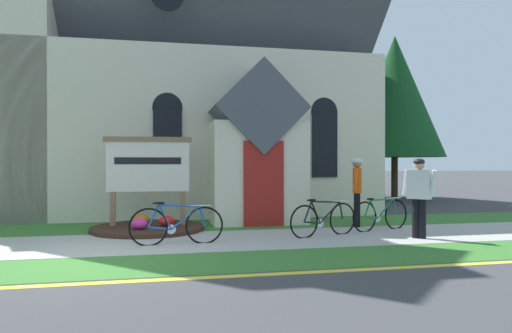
# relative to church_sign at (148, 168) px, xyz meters

# --- Properties ---
(ground) EXTENTS (140.00, 140.00, 0.00)m
(ground) POSITION_rel_church_sign_xyz_m (-0.94, 0.59, -1.44)
(ground) COLOR #3D3D3F
(sidewalk_slab) EXTENTS (32.00, 2.45, 0.01)m
(sidewalk_slab) POSITION_rel_church_sign_xyz_m (0.47, -1.87, -1.43)
(sidewalk_slab) COLOR #A8A59E
(sidewalk_slab) RESTS_ON ground
(grass_verge) EXTENTS (32.00, 1.56, 0.01)m
(grass_verge) POSITION_rel_church_sign_xyz_m (0.47, -3.88, -1.43)
(grass_verge) COLOR #38722D
(grass_verge) RESTS_ON ground
(church_lawn) EXTENTS (24.00, 2.17, 0.01)m
(church_lawn) POSITION_rel_church_sign_xyz_m (0.47, 0.44, -1.43)
(church_lawn) COLOR #38722D
(church_lawn) RESTS_ON ground
(curb_paint_stripe) EXTENTS (28.00, 0.16, 0.01)m
(curb_paint_stripe) POSITION_rel_church_sign_xyz_m (0.47, -4.81, -1.44)
(curb_paint_stripe) COLOR yellow
(curb_paint_stripe) RESTS_ON ground
(church_building) EXTENTS (13.21, 12.42, 14.03)m
(church_building) POSITION_rel_church_sign_xyz_m (0.02, 6.41, 3.48)
(church_building) COLOR beige
(church_building) RESTS_ON ground
(church_sign) EXTENTS (2.03, 0.23, 2.17)m
(church_sign) POSITION_rel_church_sign_xyz_m (0.00, 0.00, 0.00)
(church_sign) COLOR #7F6047
(church_sign) RESTS_ON ground
(flower_bed) EXTENTS (2.57, 2.57, 0.34)m
(flower_bed) POSITION_rel_church_sign_xyz_m (0.00, -0.22, -1.37)
(flower_bed) COLOR #382319
(flower_bed) RESTS_ON ground
(bicycle_yellow) EXTENTS (1.79, 0.12, 0.84)m
(bicycle_yellow) POSITION_rel_church_sign_xyz_m (0.58, -2.18, -1.06)
(bicycle_yellow) COLOR black
(bicycle_yellow) RESTS_ON ground
(bicycle_red) EXTENTS (1.63, 0.56, 0.78)m
(bicycle_red) POSITION_rel_church_sign_xyz_m (5.25, -1.27, -1.07)
(bicycle_red) COLOR black
(bicycle_red) RESTS_ON ground
(bicycle_black) EXTENTS (1.66, 0.57, 0.82)m
(bicycle_black) POSITION_rel_church_sign_xyz_m (3.67, -1.81, -1.07)
(bicycle_black) COLOR black
(bicycle_black) RESTS_ON ground
(cyclist_in_orange_jersey) EXTENTS (0.38, 0.63, 1.68)m
(cyclist_in_orange_jersey) POSITION_rel_church_sign_xyz_m (4.97, -0.61, -0.45)
(cyclist_in_orange_jersey) COLOR black
(cyclist_in_orange_jersey) RESTS_ON ground
(cyclist_in_yellow_jersey) EXTENTS (0.47, 0.66, 1.65)m
(cyclist_in_yellow_jersey) POSITION_rel_church_sign_xyz_m (5.49, -2.49, -0.47)
(cyclist_in_yellow_jersey) COLOR black
(cyclist_in_yellow_jersey) RESTS_ON ground
(roadside_conifer) EXTENTS (4.22, 4.22, 7.08)m
(roadside_conifer) POSITION_rel_church_sign_xyz_m (10.25, 7.22, 3.01)
(roadside_conifer) COLOR #3D2D1E
(roadside_conifer) RESTS_ON ground
(distant_hill) EXTENTS (86.26, 44.47, 16.79)m
(distant_hill) POSITION_rel_church_sign_xyz_m (-15.17, 68.00, -1.44)
(distant_hill) COLOR #847A5B
(distant_hill) RESTS_ON ground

